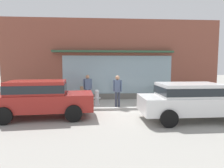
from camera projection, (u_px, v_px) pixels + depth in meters
name	position (u px, v px, depth m)	size (l,w,h in m)	color
ground_plane	(119.00, 109.00, 10.39)	(60.00, 60.00, 0.00)	#9E9B93
curb_strip	(119.00, 109.00, 10.18)	(14.00, 0.24, 0.12)	#B2B2AD
storefront	(113.00, 60.00, 13.30)	(14.00, 0.81, 5.12)	brown
fire_hydrant	(97.00, 97.00, 11.28)	(0.41, 0.37, 0.87)	#B2B2B7
pedestrian_with_handbag	(87.00, 87.00, 11.77)	(0.69, 0.28, 1.65)	#232328
pedestrian_passerby	(117.00, 89.00, 10.57)	(0.45, 0.26, 1.68)	#333847
parked_car_white	(192.00, 99.00, 8.27)	(4.31, 1.96, 1.50)	white
parked_car_red	(41.00, 97.00, 8.64)	(4.28, 2.17, 1.57)	maroon
potted_plant_window_left	(190.00, 94.00, 13.17)	(0.53, 0.53, 0.70)	#9E6042
potted_plant_low_front	(160.00, 94.00, 12.99)	(0.44, 0.44, 0.70)	#33473D
potted_plant_corner_tall	(47.00, 93.00, 12.65)	(0.57, 0.57, 0.83)	#33473D
potted_plant_window_right	(82.00, 94.00, 12.80)	(0.37, 0.37, 0.84)	#9E6042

